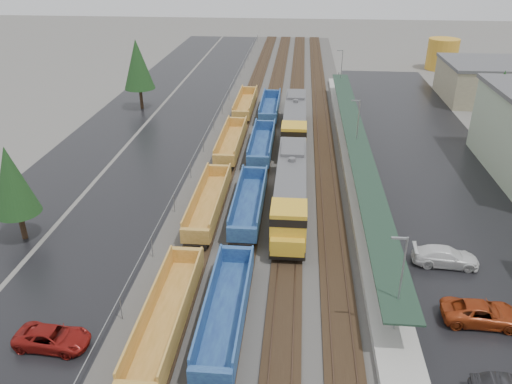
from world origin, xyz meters
TOP-DOWN VIEW (x-y plane):
  - ballast_strip at (0.00, 60.00)m, footprint 20.00×160.00m
  - trackbed at (-0.00, 60.00)m, footprint 14.60×160.00m
  - west_parking_lot at (-15.00, 60.00)m, footprint 10.00×160.00m
  - west_road at (-25.00, 60.00)m, footprint 9.00×160.00m
  - east_commuter_lot at (19.00, 50.00)m, footprint 16.00×100.00m
  - station_platform at (9.50, 50.01)m, footprint 3.00×80.00m
  - chainlink_fence at (-9.50, 58.44)m, footprint 0.08×160.04m
  - distant_hills at (44.79, 210.68)m, footprint 301.00×140.00m
  - tree_west_near at (-22.00, 30.00)m, footprint 3.96×3.96m
  - tree_west_far at (-23.00, 70.00)m, footprint 4.84×4.84m
  - tree_east at (28.00, 58.00)m, footprint 4.40×4.40m
  - locomotive_lead at (2.00, 37.00)m, footprint 3.09×20.39m
  - locomotive_trail at (2.00, 58.00)m, footprint 3.09×20.39m
  - well_string_yellow at (-6.00, 27.76)m, footprint 2.61×98.63m
  - well_string_blue at (-2.00, 28.24)m, footprint 2.70×93.79m
  - storage_tank at (32.17, 103.18)m, footprint 6.34×6.34m
  - parked_car_west_c at (-13.22, 17.08)m, footprint 2.60×5.13m
  - parked_car_east_b at (15.97, 22.08)m, footprint 2.77×5.67m
  - parked_car_east_c at (15.17, 29.11)m, footprint 2.51×5.53m

SIDE VIEW (x-z plane):
  - distant_hills at x=44.79m, z-range -12.60..12.60m
  - west_parking_lot at x=-15.00m, z-range 0.00..0.02m
  - west_road at x=-25.00m, z-range 0.00..0.02m
  - east_commuter_lot at x=19.00m, z-range 0.00..0.02m
  - ballast_strip at x=0.00m, z-range 0.00..0.08m
  - trackbed at x=0.00m, z-range 0.05..0.27m
  - parked_car_west_c at x=-13.22m, z-range 0.00..1.39m
  - station_platform at x=9.50m, z-range -3.27..4.73m
  - parked_car_east_b at x=15.97m, z-range 0.00..1.55m
  - parked_car_east_c at x=15.17m, z-range 0.00..1.57m
  - well_string_yellow at x=-6.00m, z-range 0.00..2.32m
  - well_string_blue at x=-2.00m, z-range -0.01..2.38m
  - chainlink_fence at x=-9.50m, z-range 0.60..2.62m
  - locomotive_lead at x=2.00m, z-range 0.15..4.76m
  - locomotive_trail at x=2.00m, z-range 0.15..4.76m
  - storage_tank at x=32.17m, z-range 0.00..6.34m
  - tree_west_near at x=-22.00m, z-range 1.32..10.32m
  - tree_east at x=28.00m, z-range 1.47..11.47m
  - tree_west_far at x=-23.00m, z-range 1.62..12.62m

